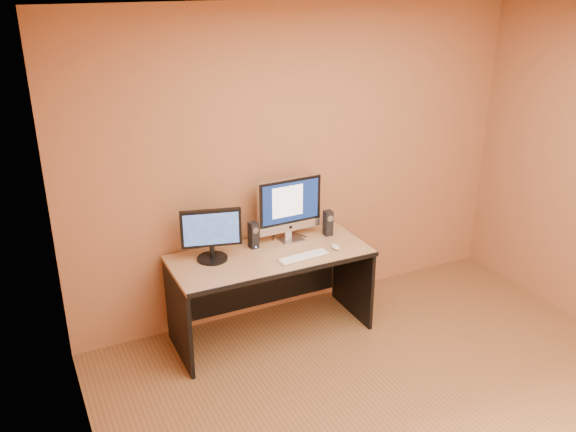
% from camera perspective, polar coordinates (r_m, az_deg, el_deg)
% --- Properties ---
extents(walls, '(4.00, 4.00, 2.60)m').
position_cam_1_polar(walls, '(3.56, 16.03, -3.91)').
color(walls, '#965F3C').
rests_on(walls, ground).
extents(ceiling, '(4.00, 4.00, 0.00)m').
position_cam_1_polar(ceiling, '(3.23, 18.57, 17.30)').
color(ceiling, white).
rests_on(ceiling, walls).
extents(desk, '(1.57, 0.69, 0.73)m').
position_cam_1_polar(desk, '(4.97, -1.61, -7.36)').
color(desk, tan).
rests_on(desk, ground).
extents(imac, '(0.56, 0.22, 0.54)m').
position_cam_1_polar(imac, '(4.94, 0.29, 0.61)').
color(imac, silver).
rests_on(imac, desk).
extents(second_monitor, '(0.51, 0.34, 0.41)m').
position_cam_1_polar(second_monitor, '(4.66, -7.19, -1.78)').
color(second_monitor, black).
rests_on(second_monitor, desk).
extents(speaker_left, '(0.08, 0.08, 0.22)m').
position_cam_1_polar(speaker_left, '(4.87, -3.25, -1.81)').
color(speaker_left, black).
rests_on(speaker_left, desk).
extents(speaker_right, '(0.07, 0.07, 0.22)m').
position_cam_1_polar(speaker_right, '(5.10, 3.77, -0.66)').
color(speaker_right, black).
rests_on(speaker_right, desk).
extents(keyboard, '(0.43, 0.14, 0.02)m').
position_cam_1_polar(keyboard, '(4.74, 1.50, -3.81)').
color(keyboard, silver).
rests_on(keyboard, desk).
extents(mouse, '(0.06, 0.10, 0.04)m').
position_cam_1_polar(mouse, '(4.89, 4.46, -2.90)').
color(mouse, silver).
rests_on(mouse, desk).
extents(cable_a, '(0.11, 0.19, 0.01)m').
position_cam_1_polar(cable_a, '(5.15, 0.75, -1.67)').
color(cable_a, black).
rests_on(cable_a, desk).
extents(cable_b, '(0.09, 0.16, 0.01)m').
position_cam_1_polar(cable_b, '(5.11, -1.34, -1.85)').
color(cable_b, black).
rests_on(cable_b, desk).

